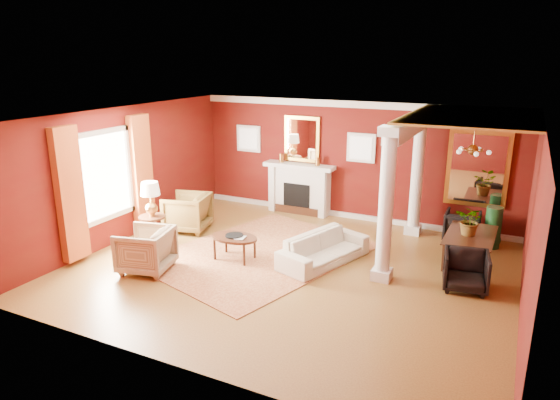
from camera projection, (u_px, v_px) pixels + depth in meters
The scene contains 27 objects.
ground at pixel (290, 268), 9.58m from camera, with size 8.00×8.00×0.00m, color brown.
room_shell at pixel (291, 166), 9.02m from camera, with size 8.04×7.04×2.92m.
fireplace at pixel (299, 188), 12.81m from camera, with size 1.85×0.42×1.29m.
overmantel_mirror at pixel (302, 139), 12.57m from camera, with size 0.95×0.07×1.15m.
flank_window_left at pixel (249, 139), 13.27m from camera, with size 0.70×0.07×0.70m.
flank_window_right at pixel (361, 148), 11.96m from camera, with size 0.70×0.07×0.70m.
left_window at pixel (108, 182), 10.31m from camera, with size 0.21×2.55×2.60m.
column_front at pixel (386, 205), 8.72m from camera, with size 0.36×0.36×2.80m.
column_back at pixel (417, 173), 11.05m from camera, with size 0.36×0.36×2.80m.
header_beam at pixel (411, 125), 9.77m from camera, with size 0.30×3.20×0.32m, color silver.
amber_ceiling at pixel (473, 116), 9.08m from camera, with size 2.30×3.40×0.04m, color gold.
dining_mirror at pixel (477, 169), 10.90m from camera, with size 1.30×0.07×1.70m.
chandelier at pixel (473, 150), 9.28m from camera, with size 0.60×0.62×0.75m.
crown_trim at pixel (353, 104), 11.77m from camera, with size 8.00×0.08×0.16m, color silver.
base_trim at pixel (348, 215), 12.55m from camera, with size 8.00×0.08×0.12m, color silver.
rug at pixel (260, 254), 10.27m from camera, with size 3.21×4.28×0.02m, color maroon.
sofa at pixel (324, 244), 9.75m from camera, with size 1.99×0.58×0.78m, color beige.
armchair_leopard at pixel (187, 210), 11.55m from camera, with size 0.93×0.87×0.96m, color black.
armchair_stripe at pixel (146, 248), 9.37m from camera, with size 0.90×0.84×0.93m, color tan.
coffee_table at pixel (234, 239), 9.89m from camera, with size 0.97×0.97×0.49m.
coffee_book at pixel (236, 232), 9.77m from camera, with size 0.18×0.02×0.25m, color #32160E.
side_table at pixel (151, 204), 10.51m from camera, with size 0.56×0.56×1.40m.
dining_table at pixel (472, 240), 9.78m from camera, with size 1.61×0.57×0.90m, color #32160E.
dining_chair_near at pixel (466, 269), 8.64m from camera, with size 0.73×0.69×0.75m, color black.
dining_chair_far at pixel (462, 225), 10.90m from camera, with size 0.72×0.67×0.74m, color black.
green_urn at pixel (492, 232), 10.54m from camera, with size 0.38×0.38×0.90m.
potted_plant at pixel (472, 208), 9.56m from camera, with size 0.54×0.60×0.47m, color #26591E.
Camera 1 is at (3.71, -8.01, 3.96)m, focal length 32.00 mm.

